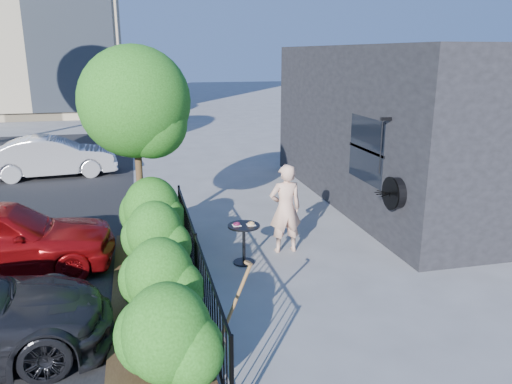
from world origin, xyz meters
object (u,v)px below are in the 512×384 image
object	(u,v)px
shovel	(232,314)
car_silver	(53,157)
patio_tree	(138,109)
woman	(285,209)
cafe_table	(244,237)

from	to	relation	value
shovel	car_silver	distance (m)	11.54
patio_tree	shovel	bearing A→B (deg)	-77.56
woman	car_silver	size ratio (longest dim) A/B	0.46
patio_tree	car_silver	xyz separation A→B (m)	(-2.71, 6.48, -2.12)
cafe_table	shovel	distance (m)	2.95
woman	shovel	bearing A→B (deg)	61.77
patio_tree	cafe_table	size ratio (longest dim) A/B	4.89
cafe_table	car_silver	distance (m)	9.24
woman	patio_tree	bearing A→B (deg)	-25.00
cafe_table	shovel	bearing A→B (deg)	-105.23
patio_tree	car_silver	size ratio (longest dim) A/B	1.01
patio_tree	cafe_table	world-z (taller)	patio_tree
patio_tree	woman	xyz separation A→B (m)	(2.67, -1.21, -1.88)
cafe_table	woman	distance (m)	1.06
shovel	woman	bearing A→B (deg)	62.43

